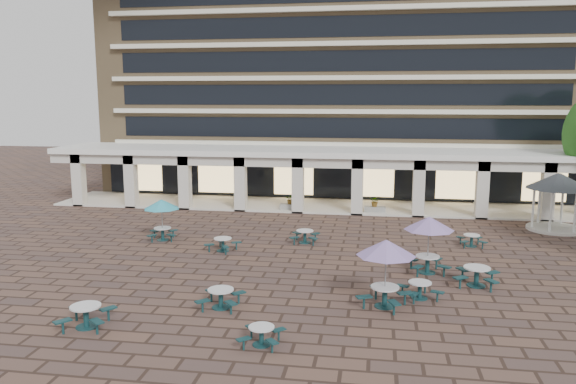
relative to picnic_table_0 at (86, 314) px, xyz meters
name	(u,v)px	position (x,y,z in m)	size (l,w,h in m)	color
ground	(305,263)	(6.79, 9.06, -0.49)	(120.00, 120.00, 0.00)	brown
apartment_building	(342,48)	(6.79, 34.53, 12.11)	(40.00, 15.50, 25.20)	#8F7550
retail_arcade	(330,168)	(6.79, 23.86, 2.51)	(42.00, 6.60, 4.40)	white
picnic_table_0	(86,314)	(0.00, 0.00, 0.00)	(2.02, 2.02, 0.82)	#143B3E
picnic_table_1	(221,297)	(4.29, 2.59, -0.03)	(1.76, 1.76, 0.78)	#143B3E
picnic_table_2	(261,334)	(6.55, -0.45, -0.10)	(1.53, 1.53, 0.66)	#143B3E
picnic_table_4	(162,206)	(-1.97, 12.37, 1.54)	(2.07, 2.07, 2.39)	#143B3E
picnic_table_6	(386,250)	(10.67, 3.73, 1.82)	(2.36, 2.36, 2.72)	#143B3E
picnic_table_7	(420,289)	(12.11, 4.90, -0.06)	(1.95, 1.95, 0.72)	#143B3E
picnic_table_8	(223,243)	(2.12, 10.65, -0.06)	(1.92, 1.92, 0.72)	#143B3E
picnic_table_10	(477,275)	(14.68, 6.89, 0.02)	(2.21, 2.21, 0.87)	#143B3E
picnic_table_11	(429,226)	(12.71, 8.46, 1.80)	(2.34, 2.34, 2.70)	#143B3E
picnic_table_12	(305,235)	(6.28, 13.06, -0.05)	(1.65, 1.65, 0.74)	#143B3E
picnic_table_13	(472,239)	(15.55, 13.76, -0.09)	(1.57, 1.57, 0.67)	#143B3E
gazebo	(558,187)	(21.36, 18.65, 2.20)	(3.84, 3.84, 3.58)	beige
planter_left	(290,204)	(4.05, 21.96, -0.02)	(1.50, 0.71, 1.22)	gray
planter_right	(375,206)	(10.17, 21.96, 0.04)	(1.50, 0.68, 1.30)	gray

